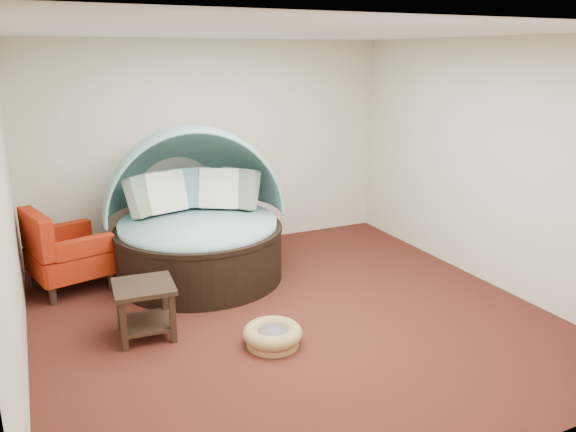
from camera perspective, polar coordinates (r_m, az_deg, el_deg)
name	(u,v)px	position (r m, az deg, el deg)	size (l,w,h in m)	color
floor	(292,316)	(5.91, 0.36, -10.09)	(5.00, 5.00, 0.00)	#491D15
wall_back	(213,147)	(7.73, -7.63, 7.01)	(5.00, 5.00, 0.00)	beige
wall_front	(476,272)	(3.44, 18.57, -5.43)	(5.00, 5.00, 0.00)	beige
wall_left	(5,214)	(4.94, -26.80, 0.15)	(5.00, 5.00, 0.00)	beige
wall_right	(488,164)	(6.87, 19.68, 5.04)	(5.00, 5.00, 0.00)	beige
ceiling	(292,32)	(5.30, 0.42, 18.17)	(5.00, 5.00, 0.00)	white
canopy_daybed	(196,208)	(6.78, -9.29, 0.80)	(2.31, 2.25, 1.82)	black
pet_basket	(273,335)	(5.33, -1.57, -12.02)	(0.65, 0.65, 0.19)	olive
red_armchair	(64,253)	(6.86, -21.80, -3.49)	(1.00, 1.00, 0.96)	black
side_table	(145,303)	(5.55, -14.34, -8.53)	(0.59, 0.59, 0.53)	black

